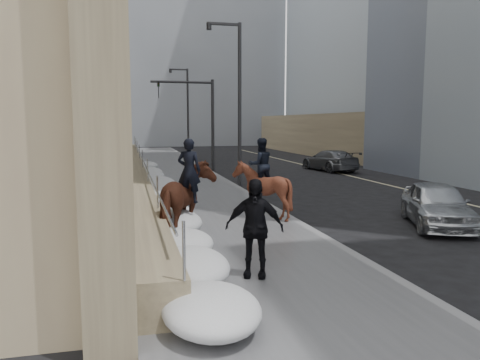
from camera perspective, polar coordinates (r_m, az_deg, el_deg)
name	(u,v)px	position (r m, az deg, el deg)	size (l,w,h in m)	color
ground	(263,284)	(9.59, 2.80, -12.59)	(140.00, 140.00, 0.00)	black
sidewalk	(193,201)	(19.10, -5.70, -2.52)	(5.00, 80.00, 0.12)	#4B4C4E
curb	(255,198)	(19.63, 1.90, -2.23)	(0.24, 80.00, 0.12)	slate
lane_line	(421,193)	(23.01, 21.18, -1.47)	(0.15, 70.00, 0.01)	#BFB78C
limestone_building	(74,21)	(29.31, -19.58, 17.83)	(6.10, 44.00, 18.00)	#9D8767
bg_building_mid	(171,46)	(69.81, -8.36, 15.85)	(30.00, 12.00, 28.00)	slate
bg_building_far	(103,80)	(81.02, -16.33, 11.57)	(24.00, 12.00, 20.00)	gray
streetlight_mid	(236,94)	(23.32, -0.43, 10.39)	(1.71, 0.24, 8.00)	#2D2D30
streetlight_far	(186,107)	(43.01, -6.59, 8.81)	(1.71, 0.24, 8.00)	#2D2D30
traffic_signal	(199,110)	(31.02, -5.05, 8.46)	(4.10, 0.22, 6.00)	#2D2D30
snow_bank	(161,199)	(17.03, -9.58, -2.35)	(1.70, 18.10, 0.76)	silver
mounted_horse_left	(187,199)	(12.46, -6.49, -2.30)	(1.99, 2.67, 2.69)	#422013
mounted_horse_right	(261,186)	(15.11, 2.63, -0.70)	(1.64, 1.81, 2.60)	#482114
pedestrian	(254,228)	(9.42, 1.75, -5.85)	(1.17, 0.49, 2.00)	black
car_silver	(437,204)	(15.74, 22.85, -2.74)	(1.65, 4.10, 1.40)	#B9BDC1
car_grey	(330,160)	(31.78, 10.87, 2.37)	(1.96, 4.82, 1.40)	#5A5D62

